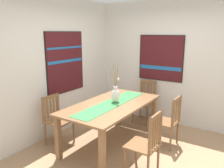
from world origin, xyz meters
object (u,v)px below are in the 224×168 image
at_px(painting_on_back_wall, 65,62).
at_px(painting_on_side_wall, 161,58).
at_px(dining_table, 112,109).
at_px(chair_3, 168,121).
at_px(chair_0, 145,101).
at_px(centerpiece_vase, 116,95).
at_px(chair_2, 147,143).
at_px(chair_1, 56,118).

bearing_deg(painting_on_back_wall, painting_on_side_wall, -44.06).
distance_m(dining_table, chair_3, 1.03).
xyz_separation_m(chair_3, painting_on_side_wall, (1.06, 0.61, 0.98)).
height_order(dining_table, chair_0, chair_0).
relative_size(painting_on_back_wall, painting_on_side_wall, 1.21).
bearing_deg(painting_on_side_wall, chair_3, -150.23).
relative_size(centerpiece_vase, painting_on_side_wall, 0.73).
bearing_deg(chair_2, chair_3, 2.62).
bearing_deg(painting_on_side_wall, chair_0, 134.41).
distance_m(chair_0, chair_1, 2.07).
distance_m(dining_table, painting_on_back_wall, 1.39).
bearing_deg(chair_1, chair_2, -89.83).
bearing_deg(chair_1, chair_3, -59.57).
height_order(dining_table, chair_3, chair_3).
relative_size(centerpiece_vase, painting_on_back_wall, 0.60).
xyz_separation_m(dining_table, chair_2, (-0.51, -0.92, -0.18)).
bearing_deg(dining_table, centerpiece_vase, -17.43).
relative_size(centerpiece_vase, chair_1, 0.83).
bearing_deg(painting_on_back_wall, chair_2, -105.78).
height_order(chair_0, chair_1, chair_0).
bearing_deg(centerpiece_vase, chair_1, 123.71).
bearing_deg(chair_0, centerpiece_vase, 179.81).
distance_m(centerpiece_vase, painting_on_side_wall, 1.60).
bearing_deg(painting_on_side_wall, chair_1, 151.46).
height_order(chair_1, painting_on_back_wall, painting_on_back_wall).
relative_size(dining_table, painting_on_back_wall, 1.60).
xyz_separation_m(centerpiece_vase, chair_3, (0.43, -0.85, -0.45)).
bearing_deg(centerpiece_vase, chair_3, -63.31).
bearing_deg(chair_2, painting_on_side_wall, 17.46).
xyz_separation_m(chair_0, painting_on_side_wall, (0.23, -0.23, 0.96)).
relative_size(chair_1, chair_2, 0.94).
distance_m(centerpiece_vase, chair_2, 1.16).
height_order(painting_on_back_wall, painting_on_side_wall, painting_on_back_wall).
xyz_separation_m(dining_table, chair_0, (1.34, -0.03, -0.19)).
xyz_separation_m(chair_0, chair_1, (-1.86, 0.90, -0.01)).
xyz_separation_m(dining_table, chair_1, (-0.52, 0.87, -0.20)).
height_order(chair_0, painting_on_side_wall, painting_on_side_wall).
bearing_deg(centerpiece_vase, chair_2, -123.58).
bearing_deg(dining_table, chair_0, -1.28).
distance_m(chair_1, chair_3, 2.02).
relative_size(chair_0, chair_3, 1.01).
bearing_deg(painting_on_side_wall, dining_table, 170.45).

